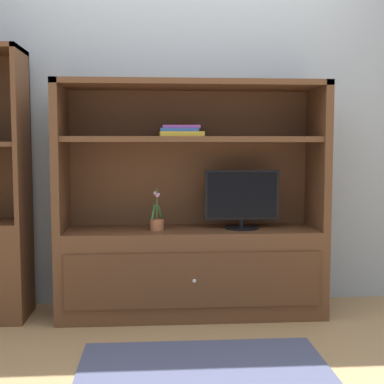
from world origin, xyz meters
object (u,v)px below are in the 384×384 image
Objects in this scene: media_console at (191,242)px; magazine_stack at (180,131)px; tv_monitor at (242,199)px; potted_plant at (157,222)px.

media_console is 0.74m from magazine_stack.
tv_monitor is 1.81× the size of potted_plant.
media_console is 0.27m from potted_plant.
magazine_stack is at bearing 179.16° from tv_monitor.
potted_plant is 0.61m from magazine_stack.
potted_plant is (-0.56, -0.03, -0.15)m from tv_monitor.
tv_monitor is at bearing 3.18° from potted_plant.
tv_monitor is at bearing -2.80° from media_console.
potted_plant is at bearing -168.24° from media_console.
potted_plant is at bearing -166.66° from magazine_stack.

